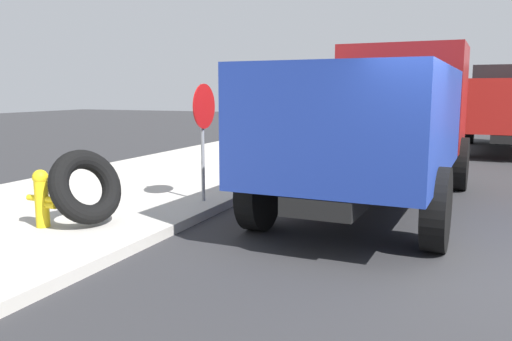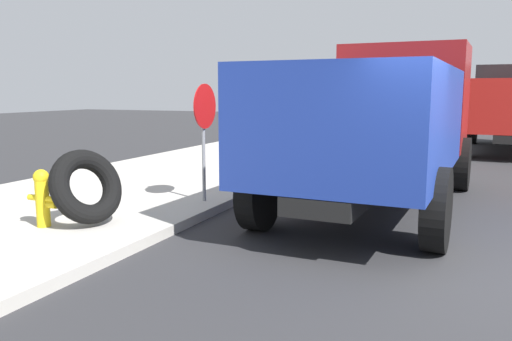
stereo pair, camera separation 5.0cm
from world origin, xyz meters
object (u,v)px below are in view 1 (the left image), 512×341
(stop_sign, at_px, (204,121))
(dump_truck_blue, at_px, (381,116))
(fire_hydrant, at_px, (42,197))
(dump_truck_red, at_px, (508,104))
(loose_tire, at_px, (86,187))

(stop_sign, xyz_separation_m, dump_truck_blue, (1.56, -2.73, 0.07))
(fire_hydrant, height_order, dump_truck_blue, dump_truck_blue)
(fire_hydrant, bearing_deg, dump_truck_blue, -45.11)
(fire_hydrant, height_order, stop_sign, stop_sign)
(stop_sign, bearing_deg, dump_truck_red, -24.01)
(loose_tire, relative_size, dump_truck_red, 0.15)
(fire_hydrant, height_order, dump_truck_red, dump_truck_red)
(fire_hydrant, relative_size, dump_truck_blue, 0.12)
(dump_truck_blue, xyz_separation_m, dump_truck_red, (10.47, -2.63, 0.00))
(loose_tire, relative_size, dump_truck_blue, 0.15)
(fire_hydrant, relative_size, dump_truck_red, 0.12)
(loose_tire, distance_m, dump_truck_blue, 5.14)
(fire_hydrant, xyz_separation_m, dump_truck_blue, (3.98, -4.00, 1.02))
(dump_truck_blue, height_order, dump_truck_red, same)
(fire_hydrant, height_order, loose_tire, loose_tire)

